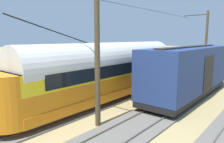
{
  "coord_description": "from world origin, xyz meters",
  "views": [
    {
      "loc": [
        -5.74,
        13.8,
        4.61
      ],
      "look_at": [
        5.37,
        0.4,
        1.86
      ],
      "focal_mm": 33.79,
      "sensor_mm": 36.0,
      "label": 1
    }
  ],
  "objects_px": {
    "vintage_streetcar": "(110,70)",
    "catenary_pole_foreground": "(205,43)",
    "spare_tie_stack": "(136,76)",
    "track_end_bumper": "(222,74)",
    "coach_adjacent": "(189,70)",
    "catenary_pole_mid_near": "(96,50)"
  },
  "relations": [
    {
      "from": "coach_adjacent",
      "to": "vintage_streetcar",
      "type": "bearing_deg",
      "value": 44.88
    },
    {
      "from": "catenary_pole_foreground",
      "to": "spare_tie_stack",
      "type": "relative_size",
      "value": 3.22
    },
    {
      "from": "track_end_bumper",
      "to": "coach_adjacent",
      "type": "bearing_deg",
      "value": 90.02
    },
    {
      "from": "spare_tie_stack",
      "to": "track_end_bumper",
      "type": "relative_size",
      "value": 1.33
    },
    {
      "from": "spare_tie_stack",
      "to": "vintage_streetcar",
      "type": "bearing_deg",
      "value": 110.42
    },
    {
      "from": "catenary_pole_mid_near",
      "to": "spare_tie_stack",
      "type": "height_order",
      "value": "catenary_pole_mid_near"
    },
    {
      "from": "vintage_streetcar",
      "to": "coach_adjacent",
      "type": "bearing_deg",
      "value": -135.12
    },
    {
      "from": "coach_adjacent",
      "to": "catenary_pole_foreground",
      "type": "xyz_separation_m",
      "value": [
        1.74,
        -9.89,
        1.87
      ]
    },
    {
      "from": "catenary_pole_mid_near",
      "to": "spare_tie_stack",
      "type": "bearing_deg",
      "value": -65.38
    },
    {
      "from": "spare_tie_stack",
      "to": "track_end_bumper",
      "type": "height_order",
      "value": "track_end_bumper"
    },
    {
      "from": "coach_adjacent",
      "to": "catenary_pole_foreground",
      "type": "height_order",
      "value": "catenary_pole_foreground"
    },
    {
      "from": "vintage_streetcar",
      "to": "catenary_pole_foreground",
      "type": "relative_size",
      "value": 2.27
    },
    {
      "from": "vintage_streetcar",
      "to": "catenary_pole_foreground",
      "type": "height_order",
      "value": "catenary_pole_foreground"
    },
    {
      "from": "vintage_streetcar",
      "to": "coach_adjacent",
      "type": "height_order",
      "value": "vintage_streetcar"
    },
    {
      "from": "spare_tie_stack",
      "to": "track_end_bumper",
      "type": "bearing_deg",
      "value": -137.42
    },
    {
      "from": "catenary_pole_foreground",
      "to": "spare_tie_stack",
      "type": "height_order",
      "value": "catenary_pole_foreground"
    },
    {
      "from": "coach_adjacent",
      "to": "track_end_bumper",
      "type": "distance_m",
      "value": 11.32
    },
    {
      "from": "catenary_pole_mid_near",
      "to": "spare_tie_stack",
      "type": "relative_size",
      "value": 3.22
    },
    {
      "from": "catenary_pole_foreground",
      "to": "track_end_bumper",
      "type": "distance_m",
      "value": 4.23
    },
    {
      "from": "vintage_streetcar",
      "to": "catenary_pole_foreground",
      "type": "bearing_deg",
      "value": -100.53
    },
    {
      "from": "track_end_bumper",
      "to": "vintage_streetcar",
      "type": "bearing_deg",
      "value": 74.25
    },
    {
      "from": "vintage_streetcar",
      "to": "track_end_bumper",
      "type": "bearing_deg",
      "value": -105.75
    }
  ]
}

